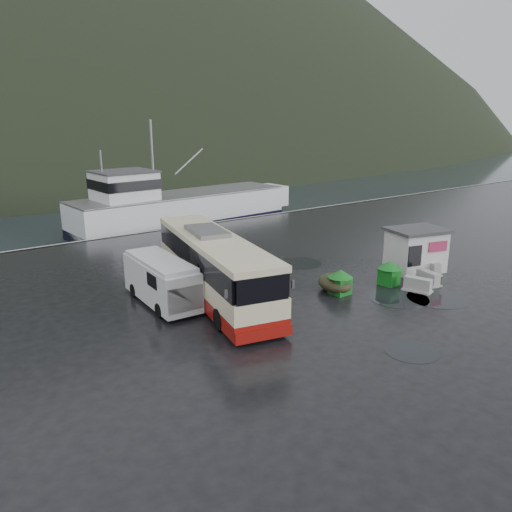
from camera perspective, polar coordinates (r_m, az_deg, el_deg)
ground at (r=28.15m, az=5.07°, el=-4.59°), size 160.00×160.00×0.00m
quay_edge at (r=44.54m, az=-12.08°, el=2.73°), size 160.00×0.60×1.50m
coach_bus at (r=27.98m, az=-4.74°, el=-4.71°), size 5.92×13.49×3.71m
white_van at (r=27.51m, az=-10.64°, el=-5.30°), size 2.32×6.11×2.52m
waste_bin_left at (r=30.98m, az=14.91°, el=-3.16°), size 1.17×1.17×1.46m
waste_bin_right at (r=28.81m, az=9.53°, el=-4.27°), size 1.04×1.04×1.43m
dome_tent at (r=29.20m, az=8.97°, el=-3.97°), size 2.47×2.92×0.98m
ticket_kiosk at (r=34.20m, az=17.60°, el=-1.59°), size 4.14×3.50×2.81m
jersey_barrier_a at (r=31.75m, az=18.99°, el=-3.04°), size 1.07×1.71×0.80m
jersey_barrier_b at (r=33.89m, az=19.25°, el=-1.90°), size 1.32×1.80×0.81m
jersey_barrier_c at (r=30.28m, az=17.93°, el=-3.85°), size 1.25×1.79×0.81m
fishing_trawler at (r=52.82m, az=-8.43°, el=4.92°), size 27.54×7.85×10.88m
puddles at (r=29.24m, az=14.35°, el=-4.24°), size 9.34×15.51×0.01m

